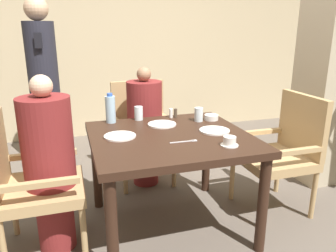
{
  "coord_description": "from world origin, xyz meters",
  "views": [
    {
      "loc": [
        -0.66,
        -2.07,
        1.44
      ],
      "look_at": [
        0.0,
        0.05,
        0.78
      ],
      "focal_mm": 35.0,
      "sensor_mm": 36.0,
      "label": 1
    }
  ],
  "objects": [
    {
      "name": "ground_plane",
      "position": [
        0.0,
        0.0,
        0.0
      ],
      "size": [
        16.0,
        16.0,
        0.0
      ],
      "primitive_type": "plane",
      "color": "#60564C"
    },
    {
      "name": "diner_in_left_chair",
      "position": [
        -0.81,
        0.0,
        0.61
      ],
      "size": [
        0.32,
        0.32,
        1.18
      ],
      "color": "maroon",
      "rests_on": "ground_plane"
    },
    {
      "name": "bowl_small",
      "position": [
        0.44,
        0.27,
        0.75
      ],
      "size": [
        0.11,
        0.11,
        0.04
      ],
      "color": "white",
      "rests_on": "dining_table"
    },
    {
      "name": "chair_right_side",
      "position": [
        0.95,
        0.0,
        0.52
      ],
      "size": [
        0.52,
        0.52,
        0.95
      ],
      "color": "tan",
      "rests_on": "ground_plane"
    },
    {
      "name": "pepper_shaker",
      "position": [
        0.18,
        0.43,
        0.76
      ],
      "size": [
        0.03,
        0.03,
        0.07
      ],
      "color": "#4C3D2D",
      "rests_on": "dining_table"
    },
    {
      "name": "glass_tall_near",
      "position": [
        0.32,
        0.27,
        0.78
      ],
      "size": [
        0.07,
        0.07,
        0.11
      ],
      "color": "silver",
      "rests_on": "dining_table"
    },
    {
      "name": "fork_beside_plate",
      "position": [
        0.06,
        -0.17,
        0.73
      ],
      "size": [
        0.18,
        0.02,
        0.0
      ],
      "color": "silver",
      "rests_on": "dining_table"
    },
    {
      "name": "salt_shaker",
      "position": [
        0.15,
        0.43,
        0.76
      ],
      "size": [
        0.03,
        0.03,
        0.08
      ],
      "color": "white",
      "rests_on": "dining_table"
    },
    {
      "name": "standing_host",
      "position": [
        -0.88,
        1.43,
        0.93
      ],
      "size": [
        0.29,
        0.33,
        1.73
      ],
      "color": "#2D2D33",
      "rests_on": "ground_plane"
    },
    {
      "name": "chair_far_side",
      "position": [
        0.0,
        0.91,
        0.52
      ],
      "size": [
        0.52,
        0.52,
        0.95
      ],
      "color": "tan",
      "rests_on": "ground_plane"
    },
    {
      "name": "diner_in_far_chair",
      "position": [
        -0.0,
        0.77,
        0.57
      ],
      "size": [
        0.32,
        0.32,
        1.11
      ],
      "color": "maroon",
      "rests_on": "ground_plane"
    },
    {
      "name": "teacup_with_saucer",
      "position": [
        0.29,
        -0.32,
        0.75
      ],
      "size": [
        0.11,
        0.11,
        0.06
      ],
      "color": "white",
      "rests_on": "dining_table"
    },
    {
      "name": "water_bottle",
      "position": [
        -0.35,
        0.44,
        0.83
      ],
      "size": [
        0.08,
        0.08,
        0.23
      ],
      "color": "#A3C6DB",
      "rests_on": "dining_table"
    },
    {
      "name": "chair_left_side",
      "position": [
        -0.95,
        0.0,
        0.52
      ],
      "size": [
        0.52,
        0.52,
        0.95
      ],
      "color": "tan",
      "rests_on": "ground_plane"
    },
    {
      "name": "pillar_stone",
      "position": [
        1.66,
        0.39,
        1.35
      ],
      "size": [
        0.45,
        0.45,
        2.7
      ],
      "color": "#BCAD8E",
      "rests_on": "ground_plane"
    },
    {
      "name": "wall_back",
      "position": [
        0.0,
        2.45,
        1.4
      ],
      "size": [
        8.0,
        0.06,
        2.8
      ],
      "color": "#C6B289",
      "rests_on": "ground_plane"
    },
    {
      "name": "plate_dessert_center",
      "position": [
        0.01,
        0.25,
        0.73
      ],
      "size": [
        0.22,
        0.22,
        0.01
      ],
      "color": "white",
      "rests_on": "dining_table"
    },
    {
      "name": "glass_tall_mid",
      "position": [
        -0.12,
        0.45,
        0.78
      ],
      "size": [
        0.07,
        0.07,
        0.11
      ],
      "color": "silver",
      "rests_on": "dining_table"
    },
    {
      "name": "plate_main_left",
      "position": [
        0.33,
        -0.02,
        0.73
      ],
      "size": [
        0.22,
        0.22,
        0.01
      ],
      "color": "white",
      "rests_on": "dining_table"
    },
    {
      "name": "dining_table",
      "position": [
        0.0,
        0.0,
        0.63
      ],
      "size": [
        1.09,
        1.02,
        0.73
      ],
      "color": "#331E14",
      "rests_on": "ground_plane"
    },
    {
      "name": "plate_main_right",
      "position": [
        -0.34,
        0.06,
        0.73
      ],
      "size": [
        0.22,
        0.22,
        0.01
      ],
      "color": "white",
      "rests_on": "dining_table"
    }
  ]
}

